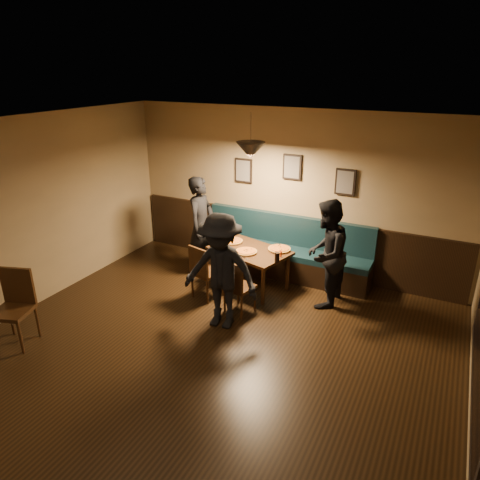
{
  "coord_description": "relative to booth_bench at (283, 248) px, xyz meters",
  "views": [
    {
      "loc": [
        2.49,
        -3.4,
        3.45
      ],
      "look_at": [
        -0.32,
        2.18,
        0.95
      ],
      "focal_mm": 33.16,
      "sensor_mm": 36.0,
      "label": 1
    }
  ],
  "objects": [
    {
      "name": "booth_bench",
      "position": [
        0.0,
        0.0,
        0.0
      ],
      "size": [
        3.0,
        0.6,
        1.0
      ],
      "primitive_type": null,
      "color": "#0F232D",
      "rests_on": "ground"
    },
    {
      "name": "dining_table",
      "position": [
        -0.32,
        -0.67,
        -0.17
      ],
      "size": [
        1.4,
        1.08,
        0.66
      ],
      "primitive_type": "cube",
      "rotation": [
        0.0,
        0.0,
        -0.26
      ],
      "color": "black",
      "rests_on": "floor"
    },
    {
      "name": "soda_glass",
      "position": [
        0.26,
        -0.93,
        0.24
      ],
      "size": [
        0.08,
        0.08,
        0.16
      ],
      "primitive_type": "cylinder",
      "rotation": [
        0.0,
        0.0,
        -0.15
      ],
      "color": "black",
      "rests_on": "dining_table"
    },
    {
      "name": "wall_back",
      "position": [
        0.0,
        0.3,
        0.9
      ],
      "size": [
        6.0,
        0.0,
        6.0
      ],
      "primitive_type": "plane",
      "rotation": [
        1.57,
        0.0,
        0.0
      ],
      "color": "#8C704F",
      "rests_on": "ground"
    },
    {
      "name": "pizza_c",
      "position": [
        0.11,
        -0.48,
        0.18
      ],
      "size": [
        0.44,
        0.44,
        0.04
      ],
      "primitive_type": "cylinder",
      "rotation": [
        0.0,
        0.0,
        -0.22
      ],
      "color": "orange",
      "rests_on": "dining_table"
    },
    {
      "name": "picture_left",
      "position": [
        -0.9,
        0.27,
        1.2
      ],
      "size": [
        0.32,
        0.04,
        0.42
      ],
      "primitive_type": "cube",
      "color": "black",
      "rests_on": "wall_back"
    },
    {
      "name": "chair_near_left",
      "position": [
        -0.77,
        -1.28,
        -0.06
      ],
      "size": [
        0.47,
        0.47,
        0.88
      ],
      "primitive_type": null,
      "rotation": [
        0.0,
        0.0,
        -0.25
      ],
      "color": "black",
      "rests_on": "floor"
    },
    {
      "name": "diner_front",
      "position": [
        -0.17,
        -1.9,
        0.33
      ],
      "size": [
        1.11,
        0.7,
        1.65
      ],
      "primitive_type": "imported",
      "rotation": [
        0.0,
        0.0,
        0.08
      ],
      "color": "black",
      "rests_on": "floor"
    },
    {
      "name": "wainscot",
      "position": [
        0.0,
        0.27,
        0.0
      ],
      "size": [
        5.88,
        0.06,
        1.0
      ],
      "primitive_type": "cube",
      "color": "black",
      "rests_on": "ground"
    },
    {
      "name": "pendant_lamp",
      "position": [
        -0.32,
        -0.67,
        1.75
      ],
      "size": [
        0.44,
        0.44,
        0.25
      ],
      "primitive_type": "cone",
      "rotation": [
        3.14,
        0.0,
        0.0
      ],
      "color": "black",
      "rests_on": "ceiling"
    },
    {
      "name": "floor",
      "position": [
        0.0,
        -3.2,
        -0.5
      ],
      "size": [
        7.0,
        7.0,
        0.0
      ],
      "primitive_type": "plane",
      "color": "black",
      "rests_on": "ground"
    },
    {
      "name": "tabasco_bottle",
      "position": [
        0.24,
        -0.72,
        0.22
      ],
      "size": [
        0.03,
        0.03,
        0.11
      ],
      "primitive_type": "cylinder",
      "rotation": [
        0.0,
        0.0,
        -0.25
      ],
      "color": "#AA2605",
      "rests_on": "dining_table"
    },
    {
      "name": "napkin_a",
      "position": [
        -0.87,
        -0.42,
        0.16
      ],
      "size": [
        0.18,
        0.18,
        0.01
      ],
      "primitive_type": "cube",
      "rotation": [
        0.0,
        0.0,
        0.48
      ],
      "color": "#1C6927",
      "rests_on": "dining_table"
    },
    {
      "name": "pizza_b",
      "position": [
        -0.32,
        -0.81,
        0.18
      ],
      "size": [
        0.45,
        0.45,
        0.04
      ],
      "primitive_type": "cylinder",
      "rotation": [
        0.0,
        0.0,
        -0.37
      ],
      "color": "#CB6926",
      "rests_on": "dining_table"
    },
    {
      "name": "picture_center",
      "position": [
        0.0,
        0.27,
        1.35
      ],
      "size": [
        0.32,
        0.04,
        0.42
      ],
      "primitive_type": "cube",
      "color": "black",
      "rests_on": "wall_back"
    },
    {
      "name": "diner_left",
      "position": [
        -1.31,
        -0.52,
        0.36
      ],
      "size": [
        0.43,
        0.64,
        1.71
      ],
      "primitive_type": "imported",
      "rotation": [
        0.0,
        0.0,
        1.6
      ],
      "color": "black",
      "rests_on": "floor"
    },
    {
      "name": "chair_near_right",
      "position": [
        -0.11,
        -1.45,
        -0.08
      ],
      "size": [
        0.44,
        0.44,
        0.84
      ],
      "primitive_type": null,
      "rotation": [
        0.0,
        0.0,
        -0.21
      ],
      "color": "black",
      "rests_on": "floor"
    },
    {
      "name": "pizza_a",
      "position": [
        -0.72,
        -0.51,
        0.18
      ],
      "size": [
        0.44,
        0.44,
        0.04
      ],
      "primitive_type": "cylinder",
      "rotation": [
        0.0,
        0.0,
        -0.29
      ],
      "color": "gold",
      "rests_on": "dining_table"
    },
    {
      "name": "picture_right",
      "position": [
        0.9,
        0.27,
        1.2
      ],
      "size": [
        0.32,
        0.04,
        0.42
      ],
      "primitive_type": "cube",
      "color": "black",
      "rests_on": "wall_back"
    },
    {
      "name": "diner_right",
      "position": [
        0.93,
        -0.67,
        0.33
      ],
      "size": [
        0.65,
        0.82,
        1.65
      ],
      "primitive_type": "imported",
      "rotation": [
        0.0,
        0.0,
        -1.6
      ],
      "color": "black",
      "rests_on": "floor"
    },
    {
      "name": "cafe_chair_far",
      "position": [
        -2.35,
        -3.5,
        0.0
      ],
      "size": [
        0.56,
        0.56,
        1.01
      ],
      "primitive_type": null,
      "rotation": [
        0.0,
        0.0,
        3.47
      ],
      "color": "black",
      "rests_on": "floor"
    },
    {
      "name": "cutlery_set",
      "position": [
        -0.31,
        -1.01,
        0.16
      ],
      "size": [
        0.16,
        0.08,
        0.0
      ],
      "primitive_type": "cube",
      "rotation": [
        0.0,
        0.0,
        1.16
      ],
      "color": "silver",
      "rests_on": "dining_table"
    },
    {
      "name": "ceiling",
      "position": [
        0.0,
        -3.2,
        2.3
      ],
      "size": [
        7.0,
        7.0,
        0.0
      ],
      "primitive_type": "plane",
      "rotation": [
        3.14,
        0.0,
        0.0
      ],
      "color": "silver",
      "rests_on": "ground"
    },
    {
      "name": "napkin_b",
      "position": [
        -0.83,
        -0.97,
        0.16
      ],
      "size": [
        0.17,
        0.17,
        0.01
      ],
      "primitive_type": "cube",
      "rotation": [
        0.0,
        0.0,
        -0.2
      ],
      "color": "#217C38",
      "rests_on": "dining_table"
    }
  ]
}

